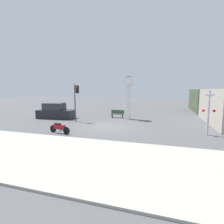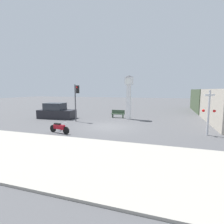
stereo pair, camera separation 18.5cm
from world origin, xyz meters
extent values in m
plane|color=#4C4C4F|center=(0.00, 0.00, 0.00)|extent=(120.00, 120.00, 0.00)
cube|color=#9E998E|center=(0.00, -7.46, 0.05)|extent=(36.00, 6.00, 0.10)
cylinder|color=black|center=(-2.19, -3.59, 0.29)|extent=(0.58, 0.20, 0.57)
cylinder|color=black|center=(-3.53, -3.32, 0.29)|extent=(0.58, 0.20, 0.57)
cube|color=maroon|center=(-2.86, -3.46, 0.50)|extent=(1.07, 0.41, 0.34)
cube|color=black|center=(-3.05, -3.42, 0.72)|extent=(0.57, 0.32, 0.10)
cylinder|color=silver|center=(-2.81, -3.47, 0.26)|extent=(0.30, 0.24, 0.27)
cube|color=silver|center=(-2.29, -3.57, 0.84)|extent=(0.14, 0.42, 0.04)
cube|color=white|center=(0.77, 4.63, 1.95)|extent=(0.44, 0.44, 3.89)
cube|color=white|center=(0.77, 4.63, 4.31)|extent=(0.83, 0.83, 0.83)
cylinder|color=white|center=(0.77, 4.21, 4.31)|extent=(0.66, 0.02, 0.66)
cone|color=#333338|center=(0.77, 4.63, 4.82)|extent=(0.99, 0.99, 0.20)
cube|color=#425138|center=(10.28, 15.50, 1.70)|extent=(2.80, 10.08, 3.40)
cylinder|color=#47474C|center=(-4.22, 1.44, 1.94)|extent=(0.12, 0.12, 3.87)
cube|color=black|center=(-3.92, 1.44, 3.37)|extent=(0.28, 0.24, 0.80)
sphere|color=red|center=(-3.92, 1.29, 3.57)|extent=(0.16, 0.16, 0.16)
cylinder|color=#B7B7BC|center=(7.84, -0.64, 1.65)|extent=(0.14, 0.14, 3.30)
cube|color=white|center=(7.84, -0.64, 2.95)|extent=(0.82, 0.82, 0.14)
sphere|color=red|center=(7.49, -0.69, 1.81)|extent=(0.20, 0.20, 0.20)
sphere|color=red|center=(8.19, -0.69, 1.81)|extent=(0.20, 0.20, 0.20)
cube|color=#384C38|center=(-0.67, 5.16, 0.45)|extent=(1.60, 0.44, 0.08)
cube|color=#384C38|center=(-0.67, 5.35, 0.70)|extent=(1.60, 0.06, 0.44)
cube|color=#384C38|center=(-1.31, 5.16, 0.21)|extent=(0.08, 0.35, 0.41)
cube|color=#384C38|center=(-0.03, 5.16, 0.21)|extent=(0.08, 0.35, 0.41)
cube|color=black|center=(-7.36, 2.56, 0.50)|extent=(4.34, 2.16, 1.00)
cube|color=#262B33|center=(-7.56, 2.54, 1.40)|extent=(2.34, 1.84, 0.80)
camera|label=1|loc=(4.88, -14.76, 3.31)|focal=28.00mm
camera|label=2|loc=(5.05, -14.70, 3.31)|focal=28.00mm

